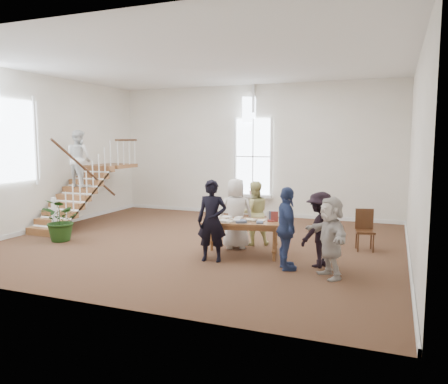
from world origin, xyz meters
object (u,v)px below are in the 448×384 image
at_px(woman_cluster_b, 320,230).
at_px(floor_plant, 62,220).
at_px(woman_cluster_c, 330,237).
at_px(police_officer, 212,221).
at_px(person_yellow, 254,213).
at_px(elderly_woman, 236,213).
at_px(library_table, 241,224).
at_px(woman_cluster_a, 286,228).
at_px(side_chair, 365,227).

relative_size(woman_cluster_b, floor_plant, 1.40).
bearing_deg(woman_cluster_c, floor_plant, -128.69).
height_order(police_officer, person_yellow, police_officer).
bearing_deg(police_officer, person_yellow, 67.02).
bearing_deg(elderly_woman, library_table, 95.66).
bearing_deg(library_table, woman_cluster_b, -18.59).
bearing_deg(elderly_woman, police_officer, 61.28).
xyz_separation_m(woman_cluster_a, woman_cluster_c, (0.90, -0.20, -0.06)).
bearing_deg(police_officer, library_table, 45.30).
distance_m(library_table, woman_cluster_b, 1.82).
xyz_separation_m(library_table, side_chair, (2.58, 1.59, -0.18)).
relative_size(person_yellow, floor_plant, 1.43).
bearing_deg(police_officer, floor_plant, 166.06).
bearing_deg(library_table, person_yellow, 80.87).
distance_m(police_officer, side_chair, 3.78).
bearing_deg(elderly_woman, floor_plant, -12.02).
relative_size(woman_cluster_c, side_chair, 1.60).
height_order(police_officer, floor_plant, police_officer).
distance_m(elderly_woman, floor_plant, 4.57).
height_order(police_officer, side_chair, police_officer).
bearing_deg(person_yellow, library_table, 62.47).
bearing_deg(person_yellow, elderly_woman, 29.13).
bearing_deg(woman_cluster_a, police_officer, 64.35).
bearing_deg(woman_cluster_a, woman_cluster_b, -77.82).
bearing_deg(woman_cluster_a, floor_plant, 62.27).
bearing_deg(side_chair, floor_plant, -177.04).
distance_m(elderly_woman, woman_cluster_b, 2.30).
distance_m(elderly_woman, woman_cluster_a, 2.01).
xyz_separation_m(police_officer, floor_plant, (-4.36, 0.29, -0.33)).
xyz_separation_m(police_officer, woman_cluster_b, (2.25, 0.42, -0.10)).
bearing_deg(floor_plant, woman_cluster_c, -4.30).
relative_size(elderly_woman, woman_cluster_b, 1.09).
bearing_deg(person_yellow, woman_cluster_b, 114.42).
height_order(library_table, side_chair, side_chair).
height_order(elderly_woman, woman_cluster_b, elderly_woman).
height_order(police_officer, woman_cluster_c, police_officer).
height_order(library_table, woman_cluster_b, woman_cluster_b).
relative_size(library_table, woman_cluster_a, 1.10).
height_order(elderly_woman, person_yellow, elderly_woman).
height_order(person_yellow, side_chair, person_yellow).
xyz_separation_m(library_table, police_officer, (-0.45, -0.65, 0.17)).
distance_m(library_table, side_chair, 3.03).
relative_size(floor_plant, side_chair, 1.14).
xyz_separation_m(elderly_woman, woman_cluster_b, (2.15, -0.83, -0.07)).
distance_m(police_officer, person_yellow, 1.80).
xyz_separation_m(library_table, woman_cluster_c, (2.10, -0.87, 0.06)).
bearing_deg(woman_cluster_b, side_chair, -173.49).
xyz_separation_m(person_yellow, side_chair, (2.62, 0.48, -0.26)).
bearing_deg(side_chair, woman_cluster_a, -133.07).
xyz_separation_m(library_table, floor_plant, (-4.80, -0.35, -0.16)).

